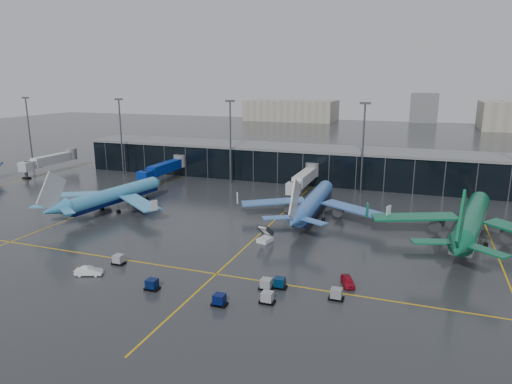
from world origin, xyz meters
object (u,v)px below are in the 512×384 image
(airliner_klm_near, at_px, (314,192))
(service_van_red, at_px, (348,281))
(airliner_aer_lingus, at_px, (473,207))
(airliner_arkefly, at_px, (114,186))
(baggage_carts, at_px, (231,286))
(mobile_airstair, at_px, (265,238))
(service_van_white, at_px, (89,271))

(airliner_klm_near, relative_size, service_van_red, 9.39)
(airliner_aer_lingus, bearing_deg, airliner_klm_near, -178.46)
(airliner_arkefly, xyz_separation_m, baggage_carts, (44.31, -31.32, -5.29))
(mobile_airstair, distance_m, service_van_white, 33.44)
(baggage_carts, height_order, mobile_airstair, mobile_airstair)
(airliner_arkefly, relative_size, mobile_airstair, 10.96)
(airliner_klm_near, xyz_separation_m, service_van_red, (13.28, -33.66, -5.48))
(airliner_arkefly, xyz_separation_m, mobile_airstair, (42.13, -8.99, -5.28))
(airliner_aer_lingus, xyz_separation_m, service_van_red, (-19.60, -28.63, -6.29))
(service_van_red, bearing_deg, airliner_aer_lingus, 35.05)
(airliner_arkefly, height_order, service_van_white, airliner_arkefly)
(airliner_arkefly, relative_size, airliner_aer_lingus, 0.86)
(airliner_arkefly, xyz_separation_m, service_van_white, (20.10, -34.15, -5.32))
(mobile_airstair, bearing_deg, airliner_arkefly, -179.81)
(airliner_klm_near, distance_m, service_van_red, 36.60)
(mobile_airstair, distance_m, service_van_red, 23.59)
(baggage_carts, bearing_deg, airliner_arkefly, 144.74)
(airliner_klm_near, xyz_separation_m, baggage_carts, (-3.15, -41.50, -5.45))
(airliner_arkefly, bearing_deg, baggage_carts, -27.79)
(airliner_aer_lingus, relative_size, baggage_carts, 1.13)
(airliner_klm_near, xyz_separation_m, mobile_airstair, (-5.33, -19.17, -5.44))
(baggage_carts, xyz_separation_m, service_van_red, (16.42, 7.84, -0.03))
(airliner_aer_lingus, height_order, service_van_red, airliner_aer_lingus)
(mobile_airstair, height_order, service_van_white, mobile_airstair)
(service_van_red, bearing_deg, baggage_carts, -175.04)
(mobile_airstair, xyz_separation_m, service_van_red, (18.61, -14.49, -0.04))
(baggage_carts, relative_size, mobile_airstair, 11.21)
(mobile_airstair, xyz_separation_m, service_van_white, (-22.03, -25.16, -0.04))
(airliner_arkefly, distance_m, baggage_carts, 54.52)
(airliner_klm_near, relative_size, airliner_aer_lingus, 0.89)
(airliner_klm_near, distance_m, airliner_aer_lingus, 33.26)
(airliner_arkefly, distance_m, service_van_red, 65.34)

